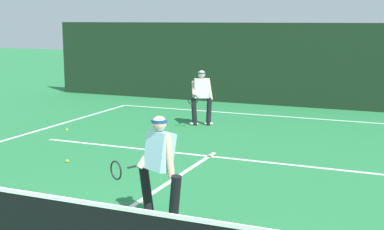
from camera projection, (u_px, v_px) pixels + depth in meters
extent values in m
cube|color=white|center=(271.00, 116.00, 17.21)|extent=(10.87, 0.10, 0.01)
cube|color=white|center=(209.00, 156.00, 12.14)|extent=(8.86, 0.10, 0.01)
cube|color=white|center=(152.00, 193.00, 9.56)|extent=(0.10, 6.40, 0.01)
cube|color=white|center=(31.00, 194.00, 6.48)|extent=(11.72, 0.03, 0.05)
cylinder|color=black|center=(174.00, 202.00, 7.85)|extent=(0.30, 0.25, 0.85)
cylinder|color=black|center=(147.00, 191.00, 8.37)|extent=(0.35, 0.27, 0.85)
ellipsoid|color=white|center=(175.00, 226.00, 7.92)|extent=(0.28, 0.21, 0.09)
ellipsoid|color=white|center=(147.00, 214.00, 8.44)|extent=(0.28, 0.21, 0.09)
cube|color=#9EDBEA|center=(160.00, 151.00, 7.99)|extent=(0.53, 0.48, 0.62)
cylinder|color=beige|center=(170.00, 156.00, 7.81)|extent=(0.22, 0.18, 0.65)
cylinder|color=beige|center=(150.00, 150.00, 8.17)|extent=(0.31, 0.48, 0.55)
sphere|color=beige|center=(159.00, 123.00, 7.91)|extent=(0.22, 0.22, 0.22)
cylinder|color=#19478C|center=(159.00, 121.00, 7.90)|extent=(0.33, 0.33, 0.04)
cylinder|color=black|center=(135.00, 166.00, 8.09)|extent=(0.14, 0.25, 0.03)
torus|color=black|center=(116.00, 170.00, 7.87)|extent=(0.27, 0.15, 0.29)
cylinder|color=black|center=(209.00, 112.00, 15.63)|extent=(0.22, 0.21, 0.82)
cylinder|color=black|center=(194.00, 112.00, 15.61)|extent=(0.24, 0.21, 0.82)
ellipsoid|color=white|center=(209.00, 124.00, 15.69)|extent=(0.28, 0.21, 0.09)
ellipsoid|color=white|center=(194.00, 124.00, 15.67)|extent=(0.28, 0.21, 0.09)
cube|color=silver|center=(202.00, 88.00, 15.50)|extent=(0.49, 0.41, 0.58)
cylinder|color=beige|center=(210.00, 89.00, 15.51)|extent=(0.21, 0.17, 0.63)
cylinder|color=beige|center=(194.00, 89.00, 15.49)|extent=(0.33, 0.55, 0.43)
sphere|color=beige|center=(202.00, 74.00, 15.42)|extent=(0.22, 0.22, 0.22)
cylinder|color=#19478C|center=(202.00, 73.00, 15.42)|extent=(0.31, 0.31, 0.04)
cylinder|color=black|center=(192.00, 98.00, 15.28)|extent=(0.14, 0.25, 0.03)
torus|color=black|center=(193.00, 100.00, 14.95)|extent=(0.28, 0.15, 0.29)
sphere|color=#D1E033|center=(67.00, 161.00, 11.61)|extent=(0.07, 0.07, 0.07)
sphere|color=#D1E033|center=(67.00, 130.00, 14.86)|extent=(0.07, 0.07, 0.07)
cube|color=black|center=(288.00, 65.00, 18.88)|extent=(19.09, 0.12, 2.95)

